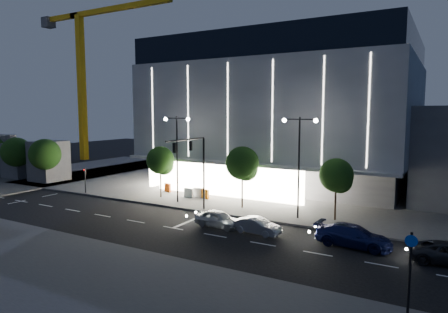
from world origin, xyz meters
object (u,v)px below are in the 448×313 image
street_lamp_west (177,146)px  car_second (257,226)px  traffic_mast (195,160)px  tower_crane (84,54)px  barrier_b (198,192)px  tree_left (161,162)px  ped_signal_far (85,178)px  barrier_a (168,188)px  tree_mid (243,165)px  car_lead (218,219)px  barrier_d (189,193)px  tree_right (337,177)px  car_third (353,236)px  street_lamp_east (299,152)px  cycle_sign_pole (410,269)px

street_lamp_west → car_second: size_ratio=2.37×
traffic_mast → tower_crane: (-41.92, 24.66, 15.48)m
barrier_b → tower_crane: bearing=144.4°
tree_left → tower_crane: bearing=149.0°
ped_signal_far → tower_crane: 39.63m
tree_left → barrier_a: bearing=113.4°
tree_mid → car_second: size_ratio=1.62×
car_lead → car_second: bearing=-87.4°
car_lead → barrier_d: (-8.31, 7.78, -0.05)m
tree_right → car_third: 7.18m
street_lamp_east → car_lead: street_lamp_east is taller
street_lamp_east → cycle_sign_pole: street_lamp_east is taller
car_second → car_third: bearing=-79.8°
car_lead → street_lamp_west: bearing=59.2°
ped_signal_far → street_lamp_west: bearing=7.1°
barrier_a → barrier_d: size_ratio=1.00×
street_lamp_west → street_lamp_east: 13.00m
car_third → barrier_b: (-18.17, 7.87, -0.11)m
car_second → barrier_a: 18.18m
barrier_d → street_lamp_east: bearing=-7.9°
ped_signal_far → tree_right: tree_right is taller
tree_right → barrier_b: (-15.47, 1.99, -3.23)m
car_lead → barrier_b: size_ratio=3.73×
tree_left → tree_right: 19.00m
barrier_d → tree_left: bearing=-153.0°
traffic_mast → car_second: size_ratio=1.86×
traffic_mast → barrier_a: (-8.10, 6.29, -4.38)m
tree_mid → car_lead: size_ratio=1.50×
street_lamp_west → tree_mid: (7.03, 1.02, -1.62)m
car_lead → car_third: size_ratio=0.78×
cycle_sign_pole → barrier_a: bearing=147.7°
tree_left → tree_right: bearing=-0.0°
tree_mid → car_second: tree_mid is taller
tree_right → car_second: (-4.42, -6.53, -3.26)m
ped_signal_far → tree_mid: tree_mid is taller
tree_mid → barrier_d: (-7.23, 1.29, -3.68)m
car_lead → street_lamp_east: bearing=-38.6°
cycle_sign_pole → barrier_b: (-22.44, 16.52, -1.64)m
ped_signal_far → barrier_b: size_ratio=2.73×
tree_left → barrier_d: bearing=25.0°
tree_left → car_second: tree_left is taller
tower_crane → tree_right: size_ratio=5.81×
cycle_sign_pole → tower_crane: tower_crane is taller
car_third → barrier_b: 19.81m
cycle_sign_pole → tree_mid: (-15.97, 14.53, 2.05)m
tower_crane → cycle_sign_pole: bearing=-30.2°
car_third → ped_signal_far: bearing=87.5°
cycle_sign_pole → tree_mid: 21.69m
street_lamp_west → tree_right: street_lamp_west is taller
cycle_sign_pole → barrier_d: 28.13m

